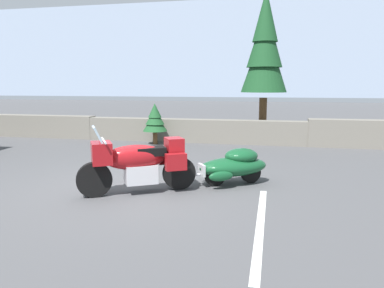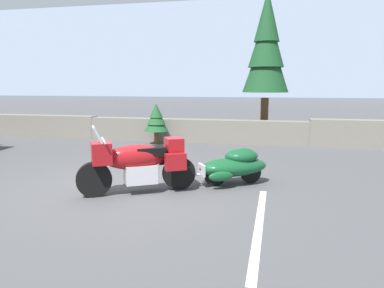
{
  "view_description": "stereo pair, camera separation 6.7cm",
  "coord_description": "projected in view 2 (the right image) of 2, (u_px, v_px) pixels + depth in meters",
  "views": [
    {
      "loc": [
        2.81,
        -6.91,
        2.08
      ],
      "look_at": [
        1.17,
        0.59,
        0.85
      ],
      "focal_mm": 34.66,
      "sensor_mm": 36.0,
      "label": 1
    },
    {
      "loc": [
        2.88,
        -6.9,
        2.08
      ],
      "look_at": [
        1.17,
        0.59,
        0.85
      ],
      "focal_mm": 34.66,
      "sensor_mm": 36.0,
      "label": 2
    }
  ],
  "objects": [
    {
      "name": "ground_plane",
      "position": [
        130.0,
        187.0,
        7.6
      ],
      "size": [
        80.0,
        80.0,
        0.0
      ],
      "primitive_type": "plane",
      "color": "#4C4C4F"
    },
    {
      "name": "stone_guard_wall",
      "position": [
        206.0,
        130.0,
        13.43
      ],
      "size": [
        24.0,
        0.57,
        0.94
      ],
      "color": "slate",
      "rests_on": "ground"
    },
    {
      "name": "distant_ridgeline",
      "position": [
        267.0,
        62.0,
        98.94
      ],
      "size": [
        240.0,
        80.0,
        16.0
      ],
      "primitive_type": "cube",
      "color": "#99A8BF",
      "rests_on": "ground"
    },
    {
      "name": "touring_motorcycle",
      "position": [
        137.0,
        161.0,
        7.12
      ],
      "size": [
        2.06,
        1.43,
        1.33
      ],
      "color": "black",
      "rests_on": "ground"
    },
    {
      "name": "car_shaped_trailer",
      "position": [
        234.0,
        165.0,
        7.77
      ],
      "size": [
        2.08,
        1.44,
        0.76
      ],
      "color": "black",
      "rests_on": "ground"
    },
    {
      "name": "pine_tree_tall",
      "position": [
        266.0,
        47.0,
        13.59
      ],
      "size": [
        1.7,
        1.7,
        5.53
      ],
      "color": "brown",
      "rests_on": "ground"
    },
    {
      "name": "pine_sapling_near",
      "position": [
        156.0,
        119.0,
        12.99
      ],
      "size": [
        0.86,
        0.86,
        1.44
      ],
      "color": "brown",
      "rests_on": "ground"
    },
    {
      "name": "parking_stripe_marker",
      "position": [
        259.0,
        224.0,
        5.57
      ],
      "size": [
        0.12,
        3.6,
        0.01
      ],
      "primitive_type": "cube",
      "color": "silver",
      "rests_on": "ground"
    }
  ]
}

